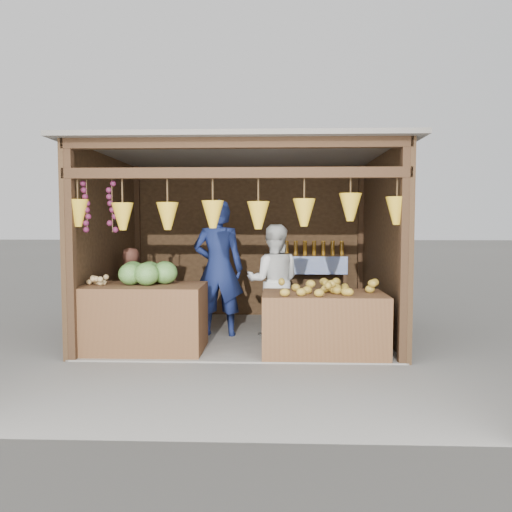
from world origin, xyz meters
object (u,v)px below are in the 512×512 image
(vendor_seated, at_px, (131,281))
(counter_left, at_px, (144,318))
(woman_standing, at_px, (274,281))
(counter_right, at_px, (323,324))
(man_standing, at_px, (218,269))

(vendor_seated, bearing_deg, counter_left, 147.89)
(counter_left, distance_m, vendor_seated, 1.17)
(woman_standing, bearing_deg, counter_right, 124.42)
(man_standing, bearing_deg, counter_right, 147.64)
(counter_left, bearing_deg, counter_right, -1.82)
(counter_left, relative_size, woman_standing, 0.94)
(counter_left, distance_m, woman_standing, 1.90)
(counter_right, xyz_separation_m, vendor_seated, (-2.71, 1.09, 0.40))
(counter_right, bearing_deg, man_standing, 145.66)
(vendor_seated, bearing_deg, woman_standing, -149.98)
(man_standing, bearing_deg, counter_left, 48.27)
(counter_right, relative_size, vendor_seated, 1.55)
(counter_left, bearing_deg, man_standing, 46.29)
(man_standing, height_order, vendor_seated, man_standing)
(counter_left, xyz_separation_m, counter_right, (2.26, -0.07, -0.04))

